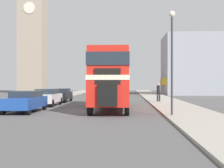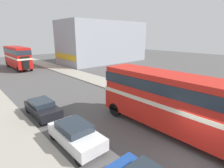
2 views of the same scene
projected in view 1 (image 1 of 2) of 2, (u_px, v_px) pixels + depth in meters
name	position (u px, v px, depth m)	size (l,w,h in m)	color
ground_plane	(84.00, 112.00, 20.73)	(120.00, 120.00, 0.00)	#565454
sidewalk_right	(186.00, 111.00, 20.41)	(3.50, 120.00, 0.12)	#A8A093
double_decker_bus	(112.00, 76.00, 22.98)	(2.49, 11.15, 4.09)	red
bus_distant	(115.00, 79.00, 56.00)	(2.52, 10.15, 4.34)	red
car_parked_near	(26.00, 101.00, 20.58)	(1.79, 4.55, 1.40)	#1E479E
car_parked_mid	(47.00, 97.00, 26.32)	(1.80, 4.05, 1.42)	white
car_parked_far	(61.00, 95.00, 31.70)	(1.70, 4.02, 1.36)	black
pedestrian_walking	(159.00, 91.00, 30.47)	(0.36, 0.36, 1.77)	#282833
street_lamp	(172.00, 47.00, 17.50)	(0.36, 0.36, 5.86)	#38383D
church_tower	(33.00, 9.00, 59.81)	(4.96, 4.96, 31.44)	tan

